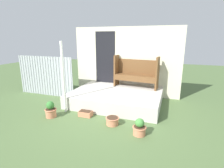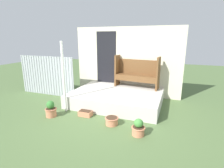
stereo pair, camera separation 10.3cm
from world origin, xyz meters
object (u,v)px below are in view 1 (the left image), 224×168
bench (136,72)px  planter_box_rect (86,113)px  flower_pot_left (51,110)px  flower_pot_right (139,128)px  flower_pot_middle (112,121)px  support_post (63,78)px

bench → planter_box_rect: (-1.01, -2.08, -0.92)m
flower_pot_left → planter_box_rect: (0.90, 0.38, -0.13)m
bench → planter_box_rect: size_ratio=4.33×
flower_pot_left → flower_pot_right: 2.55m
flower_pot_left → flower_pot_middle: (1.80, 0.15, -0.09)m
planter_box_rect → flower_pot_middle: bearing=-14.2°
flower_pot_middle → flower_pot_left: bearing=-175.3°
flower_pot_right → bench: bearing=104.0°
support_post → planter_box_rect: (0.73, -0.10, -0.98)m
flower_pot_middle → flower_pot_right: bearing=-19.0°
planter_box_rect → flower_pot_right: bearing=-16.4°
flower_pot_middle → planter_box_rect: flower_pot_middle is taller
support_post → bench: size_ratio=1.29×
flower_pot_middle → planter_box_rect: (-0.90, 0.23, -0.03)m
flower_pot_left → flower_pot_middle: bearing=4.7°
planter_box_rect → bench: bearing=64.0°
flower_pot_left → planter_box_rect: size_ratio=1.26×
flower_pot_middle → flower_pot_right: (0.75, -0.26, 0.06)m
bench → flower_pot_left: bench is taller
flower_pot_left → planter_box_rect: bearing=22.7°
planter_box_rect → support_post: bearing=172.3°
flower_pot_left → flower_pot_right: (2.55, -0.11, -0.03)m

